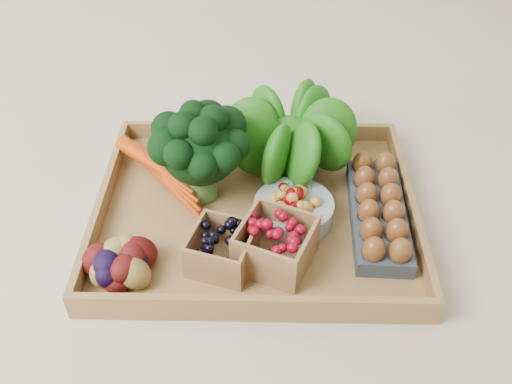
{
  "coord_description": "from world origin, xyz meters",
  "views": [
    {
      "loc": [
        0.01,
        -0.73,
        0.71
      ],
      "look_at": [
        0.0,
        0.0,
        0.06
      ],
      "focal_mm": 40.0,
      "sensor_mm": 36.0,
      "label": 1
    }
  ],
  "objects_px": {
    "egg_carton": "(378,214)",
    "broccoli": "(202,167)",
    "cherry_bowl": "(294,210)",
    "tray": "(256,214)"
  },
  "relations": [
    {
      "from": "broccoli",
      "to": "cherry_bowl",
      "type": "distance_m",
      "value": 0.18
    },
    {
      "from": "egg_carton",
      "to": "broccoli",
      "type": "bearing_deg",
      "value": 171.38
    },
    {
      "from": "egg_carton",
      "to": "cherry_bowl",
      "type": "bearing_deg",
      "value": -179.37
    },
    {
      "from": "tray",
      "to": "egg_carton",
      "type": "height_order",
      "value": "egg_carton"
    },
    {
      "from": "tray",
      "to": "broccoli",
      "type": "xyz_separation_m",
      "value": [
        -0.1,
        0.04,
        0.07
      ]
    },
    {
      "from": "tray",
      "to": "broccoli",
      "type": "bearing_deg",
      "value": 157.74
    },
    {
      "from": "cherry_bowl",
      "to": "broccoli",
      "type": "bearing_deg",
      "value": 161.05
    },
    {
      "from": "cherry_bowl",
      "to": "tray",
      "type": "bearing_deg",
      "value": 166.16
    },
    {
      "from": "broccoli",
      "to": "cherry_bowl",
      "type": "height_order",
      "value": "broccoli"
    },
    {
      "from": "tray",
      "to": "broccoli",
      "type": "height_order",
      "value": "broccoli"
    }
  ]
}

